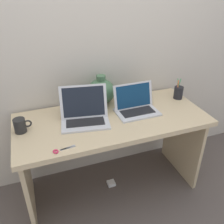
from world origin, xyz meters
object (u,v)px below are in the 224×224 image
laptop_left (85,112)px  pen_cup (178,92)px  laptop_right (135,105)px  power_brick (111,183)px  coffee_mug (20,125)px  scissors (60,150)px  green_vase (101,91)px

laptop_left → pen_cup: size_ratio=2.11×
laptop_right → pen_cup: laptop_right is taller
power_brick → coffee_mug: bearing=178.9°
coffee_mug → scissors: coffee_mug is taller
scissors → laptop_left: bearing=51.9°
green_vase → power_brick: green_vase is taller
laptop_right → power_brick: laptop_right is taller
coffee_mug → pen_cup: (1.34, 0.08, 0.01)m
power_brick → laptop_right: bearing=3.0°
scissors → power_brick: (0.45, 0.29, -0.74)m
laptop_left → laptop_right: 0.42m
green_vase → power_brick: bearing=-90.0°
laptop_right → pen_cup: (0.46, 0.08, -0.00)m
laptop_left → coffee_mug: bearing=179.8°
laptop_right → green_vase: 0.32m
power_brick → pen_cup: bearing=8.1°
green_vase → power_brick: size_ratio=3.57×
scissors → power_brick: 0.91m
laptop_left → green_vase: bearing=48.4°
green_vase → coffee_mug: green_vase is taller
laptop_right → green_vase: green_vase is taller
pen_cup → scissors: (-1.12, -0.39, -0.05)m
pen_cup → laptop_right: bearing=-169.5°
green_vase → scissors: bearing=-129.7°
scissors → pen_cup: bearing=19.2°
laptop_left → power_brick: 0.83m
laptop_left → scissors: bearing=-128.1°
laptop_left → green_vase: (0.21, 0.23, 0.04)m
laptop_right → green_vase: size_ratio=1.35×
laptop_right → power_brick: 0.82m
scissors → coffee_mug: bearing=126.0°
laptop_right → scissors: bearing=-155.2°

